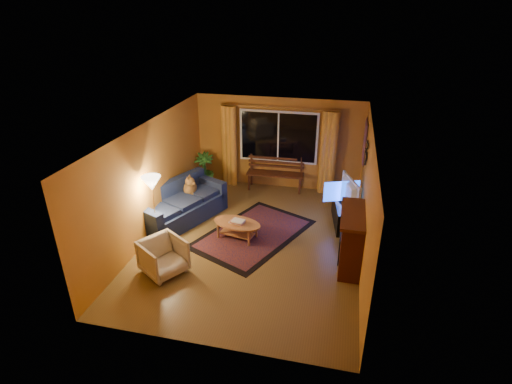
% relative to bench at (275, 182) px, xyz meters
% --- Properties ---
extents(floor, '(4.50, 6.00, 0.02)m').
position_rel_bench_xyz_m(floor, '(0.03, -2.75, -0.24)').
color(floor, brown).
rests_on(floor, ground).
extents(ceiling, '(4.50, 6.00, 0.02)m').
position_rel_bench_xyz_m(ceiling, '(0.03, -2.75, 2.28)').
color(ceiling, white).
rests_on(ceiling, ground).
extents(wall_back, '(4.50, 0.02, 2.50)m').
position_rel_bench_xyz_m(wall_back, '(0.03, 0.26, 1.02)').
color(wall_back, '#BF7A2B').
rests_on(wall_back, ground).
extents(wall_left, '(0.02, 6.00, 2.50)m').
position_rel_bench_xyz_m(wall_left, '(-2.23, -2.75, 1.02)').
color(wall_left, '#BF7A2B').
rests_on(wall_left, ground).
extents(wall_right, '(0.02, 6.00, 2.50)m').
position_rel_bench_xyz_m(wall_right, '(2.29, -2.75, 1.02)').
color(wall_right, '#BF7A2B').
rests_on(wall_right, ground).
extents(window, '(2.00, 0.02, 1.30)m').
position_rel_bench_xyz_m(window, '(0.03, 0.19, 1.22)').
color(window, black).
rests_on(window, wall_back).
extents(curtain_rod, '(3.20, 0.03, 0.03)m').
position_rel_bench_xyz_m(curtain_rod, '(0.03, 0.15, 2.02)').
color(curtain_rod, '#BF8C3F').
rests_on(curtain_rod, wall_back).
extents(curtain_left, '(0.36, 0.36, 2.24)m').
position_rel_bench_xyz_m(curtain_left, '(-1.32, 0.13, 0.89)').
color(curtain_left, gold).
rests_on(curtain_left, ground).
extents(curtain_right, '(0.36, 0.36, 2.24)m').
position_rel_bench_xyz_m(curtain_right, '(1.38, 0.13, 0.89)').
color(curtain_right, gold).
rests_on(curtain_right, ground).
extents(bench, '(1.56, 0.52, 0.46)m').
position_rel_bench_xyz_m(bench, '(0.00, 0.00, 0.00)').
color(bench, '#411E0F').
rests_on(bench, ground).
extents(potted_plant, '(0.63, 0.63, 0.97)m').
position_rel_bench_xyz_m(potted_plant, '(-1.97, -0.22, 0.25)').
color(potted_plant, '#235B1E').
rests_on(potted_plant, ground).
extents(sofa, '(1.77, 2.43, 0.90)m').
position_rel_bench_xyz_m(sofa, '(-1.84, -2.21, 0.22)').
color(sofa, '#192343').
rests_on(sofa, ground).
extents(dog, '(0.33, 0.44, 0.47)m').
position_rel_bench_xyz_m(dog, '(-1.79, -1.71, 0.45)').
color(dog, brown).
rests_on(dog, sofa).
extents(armchair, '(0.98, 1.00, 0.76)m').
position_rel_bench_xyz_m(armchair, '(-1.37, -4.19, 0.15)').
color(armchair, beige).
rests_on(armchair, ground).
extents(floor_lamp, '(0.33, 0.33, 1.54)m').
position_rel_bench_xyz_m(floor_lamp, '(-1.97, -3.22, 0.54)').
color(floor_lamp, '#BF8C3F').
rests_on(floor_lamp, ground).
extents(rug, '(2.66, 3.16, 0.02)m').
position_rel_bench_xyz_m(rug, '(-0.03, -2.45, -0.22)').
color(rug, maroon).
rests_on(rug, ground).
extents(coffee_table, '(1.28, 1.28, 0.39)m').
position_rel_bench_xyz_m(coffee_table, '(-0.34, -2.69, -0.04)').
color(coffee_table, '#B56F3B').
rests_on(coffee_table, ground).
extents(tv_console, '(0.60, 1.33, 0.53)m').
position_rel_bench_xyz_m(tv_console, '(1.91, -1.52, 0.03)').
color(tv_console, black).
rests_on(tv_console, ground).
extents(television, '(0.51, 1.02, 0.60)m').
position_rel_bench_xyz_m(television, '(1.91, -1.52, 0.60)').
color(television, black).
rests_on(television, tv_console).
extents(fireplace, '(0.40, 1.20, 1.10)m').
position_rel_bench_xyz_m(fireplace, '(2.08, -3.15, 0.32)').
color(fireplace, maroon).
rests_on(fireplace, ground).
extents(mirror_cluster, '(0.06, 0.60, 0.56)m').
position_rel_bench_xyz_m(mirror_cluster, '(2.24, -1.45, 1.57)').
color(mirror_cluster, black).
rests_on(mirror_cluster, wall_right).
extents(painting, '(0.04, 0.76, 0.96)m').
position_rel_bench_xyz_m(painting, '(2.25, -0.30, 1.42)').
color(painting, '#D74829').
rests_on(painting, wall_right).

